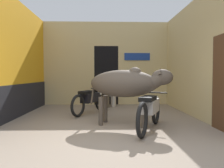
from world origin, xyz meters
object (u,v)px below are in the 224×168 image
object	(u,v)px
motorcycle_near	(150,109)
motorcycle_far	(90,100)
shopkeeper_seated	(105,91)
cow	(127,84)
plastic_stool	(113,101)

from	to	relation	value
motorcycle_near	motorcycle_far	world-z (taller)	motorcycle_near
motorcycle_far	shopkeeper_seated	size ratio (longest dim) A/B	1.47
cow	motorcycle_far	distance (m)	1.95
cow	shopkeeper_seated	world-z (taller)	cow
plastic_stool	cow	bearing A→B (deg)	-85.98
cow	plastic_stool	xyz separation A→B (m)	(-0.22, 3.07, -0.76)
motorcycle_near	shopkeeper_seated	bearing A→B (deg)	105.78
motorcycle_far	plastic_stool	world-z (taller)	motorcycle_far
motorcycle_near	motorcycle_far	xyz separation A→B (m)	(-1.44, 2.09, -0.02)
cow	shopkeeper_seated	bearing A→B (deg)	100.00
motorcycle_near	motorcycle_far	size ratio (longest dim) A/B	1.05
motorcycle_far	shopkeeper_seated	distance (m)	1.45
motorcycle_far	shopkeeper_seated	world-z (taller)	shopkeeper_seated
motorcycle_near	shopkeeper_seated	size ratio (longest dim) A/B	1.55
motorcycle_far	shopkeeper_seated	bearing A→B (deg)	71.18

